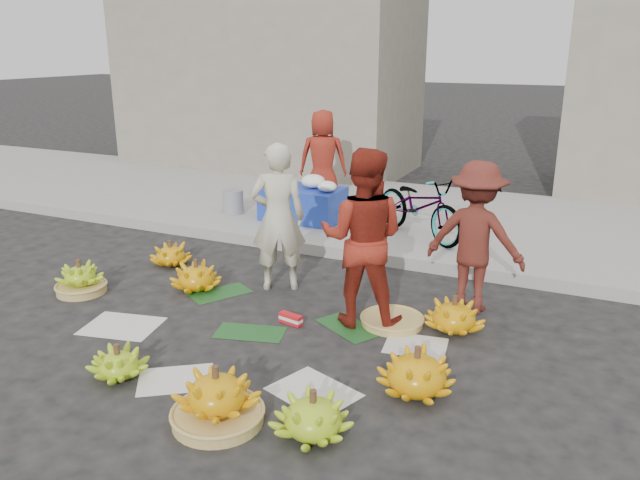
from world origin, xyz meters
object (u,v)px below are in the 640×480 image
at_px(bicycle, 420,206).
at_px(banana_bunch_0, 80,279).
at_px(banana_bunch_4, 417,372).
at_px(flower_table, 303,201).
at_px(vendor_cream, 278,217).

bearing_deg(bicycle, banana_bunch_0, 171.94).
distance_m(banana_bunch_0, bicycle, 4.32).
xyz_separation_m(banana_bunch_4, flower_table, (-2.84, 3.77, 0.22)).
height_order(flower_table, bicycle, bicycle).
xyz_separation_m(vendor_cream, bicycle, (0.97, 2.15, -0.26)).
distance_m(banana_bunch_0, flower_table, 3.50).
xyz_separation_m(vendor_cream, flower_table, (-0.82, 2.27, -0.42)).
bearing_deg(flower_table, vendor_cream, -69.38).
bearing_deg(banana_bunch_4, bicycle, 106.10).
bearing_deg(banana_bunch_4, vendor_cream, 143.51).
relative_size(vendor_cream, bicycle, 0.99).
distance_m(banana_bunch_4, bicycle, 3.82).
distance_m(vendor_cream, flower_table, 2.45).
bearing_deg(vendor_cream, banana_bunch_4, 113.77).
height_order(banana_bunch_0, banana_bunch_4, banana_bunch_4).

